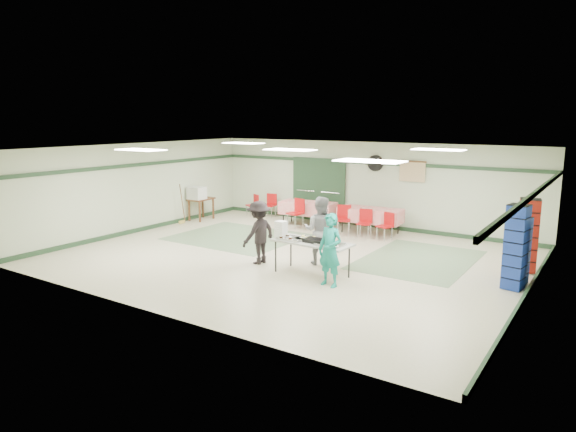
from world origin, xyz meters
The scene contains 42 objects.
floor centered at (0.00, 0.00, 0.00)m, with size 11.00×11.00×0.00m, color beige.
ceiling centered at (0.00, 0.00, 2.70)m, with size 11.00×11.00×0.00m, color silver.
wall_back centered at (0.00, 4.50, 1.35)m, with size 11.00×11.00×0.00m, color #B6C0A4.
wall_front centered at (0.00, -4.50, 1.35)m, with size 11.00×11.00×0.00m, color #B6C0A4.
wall_left centered at (-5.50, 0.00, 1.35)m, with size 9.00×9.00×0.00m, color #B6C0A4.
wall_right centered at (5.50, 0.00, 1.35)m, with size 9.00×9.00×0.00m, color #B6C0A4.
trim_back centered at (0.00, 4.47, 2.05)m, with size 11.00×0.06×0.10m, color #203A23.
baseboard_back centered at (0.00, 4.47, 0.06)m, with size 11.00×0.06×0.12m, color #203A23.
trim_left centered at (-5.47, 0.00, 2.05)m, with size 9.00×0.06×0.10m, color #203A23.
baseboard_left centered at (-5.47, 0.00, 0.06)m, with size 9.00×0.06×0.12m, color #203A23.
trim_right centered at (5.47, 0.00, 2.05)m, with size 9.00×0.06×0.10m, color #203A23.
baseboard_right centered at (5.47, 0.00, 0.06)m, with size 9.00×0.06×0.12m, color #203A23.
green_patch_a centered at (-2.50, 1.00, 0.00)m, with size 3.50×3.00×0.01m, color gray.
green_patch_b centered at (2.80, 1.50, 0.00)m, with size 2.50×3.50×0.01m, color gray.
double_door_left centered at (-2.20, 4.44, 1.05)m, with size 0.90×0.06×2.10m, color gray.
double_door_right centered at (-1.25, 4.44, 1.05)m, with size 0.90×0.06×2.10m, color gray.
door_frame centered at (-1.73, 4.42, 1.05)m, with size 2.00×0.03×2.15m, color #203A23.
wall_fan centered at (0.30, 4.44, 2.05)m, with size 0.50×0.50×0.10m, color black.
scroll_banner centered at (1.50, 4.44, 1.85)m, with size 0.80×0.02×0.60m, color #D1B182.
serving_table centered at (1.22, -0.98, 0.72)m, with size 1.84×0.83×0.76m.
sheet_tray_right centered at (1.72, -1.07, 0.77)m, with size 0.57×0.43×0.02m, color silver.
sheet_tray_mid centered at (1.06, -0.91, 0.77)m, with size 0.61×0.46×0.02m, color silver.
sheet_tray_left centered at (0.75, -1.05, 0.77)m, with size 0.59×0.45×0.02m, color silver.
baking_pan centered at (1.35, -1.01, 0.80)m, with size 0.52×0.33×0.08m, color black.
foam_box_stack centered at (0.41, -0.99, 0.94)m, with size 0.23×0.21×0.37m, color white.
volunteer_teal centered at (1.93, -1.45, 0.77)m, with size 0.56×0.37×1.53m, color #128175.
volunteer_grey centered at (0.95, -0.14, 0.82)m, with size 0.79×0.62×1.63m, color gray.
volunteer_dark centered at (-0.31, -0.88, 0.76)m, with size 0.98×0.56×1.51m, color black.
dining_table_a centered at (0.55, 3.60, 0.57)m, with size 1.93×0.97×0.77m.
dining_table_b centered at (-1.65, 3.60, 0.57)m, with size 1.86×0.98×0.77m.
chair_a centered at (0.65, 3.03, 0.50)m, with size 0.45×0.45×0.83m.
chair_b centered at (-0.05, 3.03, 0.54)m, with size 0.53×0.53×0.88m.
chair_c centered at (1.32, 3.02, 0.49)m, with size 0.48×0.49×0.80m.
chair_d centered at (-1.70, 3.04, 0.57)m, with size 0.52×0.52×0.93m.
chair_loose_a centered at (-3.46, 4.08, 0.50)m, with size 0.43×0.43×0.82m.
chair_loose_b centered at (-4.04, 3.87, 0.47)m, with size 0.49×0.49×0.78m.
crate_stack_blue_a centered at (5.15, 0.87, 0.71)m, with size 0.37×0.37×1.43m, color navy.
crate_stack_red centered at (5.15, 1.92, 0.84)m, with size 0.43×0.43×1.67m, color #A52410.
crate_stack_blue_b centered at (5.15, 0.44, 0.87)m, with size 0.38×0.38×1.75m, color navy.
printer_table centered at (-5.15, 2.35, 0.64)m, with size 0.62×0.92×0.74m.
office_printer centered at (-5.15, 2.15, 0.95)m, with size 0.53×0.46×0.42m, color beige.
broom centered at (-5.23, 1.54, 0.68)m, with size 0.03×0.03×1.31m, color brown.
Camera 1 is at (6.81, -10.46, 3.43)m, focal length 32.00 mm.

